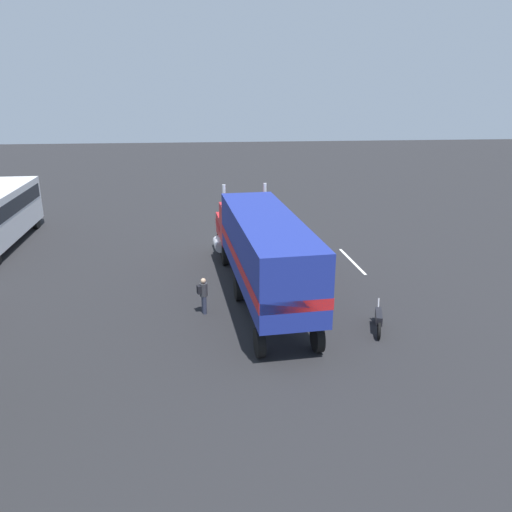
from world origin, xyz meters
TOP-DOWN VIEW (x-y plane):
  - ground_plane at (0.00, 0.00)m, footprint 120.00×120.00m
  - lane_stripe_near at (-1.22, -3.50)m, footprint 4.40×0.38m
  - lane_stripe_mid at (-2.45, -5.93)m, footprint 4.40×0.40m
  - semi_truck at (-7.05, -0.27)m, footprint 14.33×4.04m
  - person_bystander at (-8.57, 2.39)m, footprint 0.37×0.47m
  - motorcycle at (-10.87, -4.65)m, footprint 2.06×0.66m

SIDE VIEW (x-z plane):
  - ground_plane at x=0.00m, z-range 0.00..0.00m
  - lane_stripe_near at x=-1.22m, z-range 0.00..0.01m
  - lane_stripe_mid at x=-2.45m, z-range 0.00..0.01m
  - motorcycle at x=-10.87m, z-range -0.08..1.04m
  - person_bystander at x=-8.57m, z-range 0.08..1.71m
  - semi_truck at x=-7.05m, z-range 0.27..4.77m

